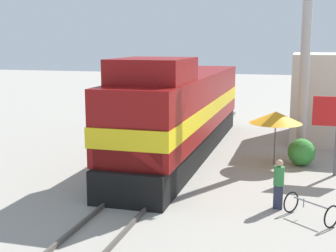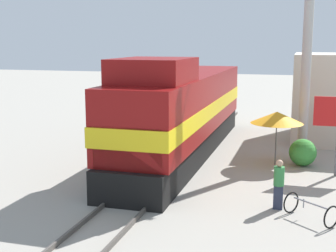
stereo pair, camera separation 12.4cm
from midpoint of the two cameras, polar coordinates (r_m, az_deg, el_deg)
name	(u,v)px [view 1 (the left image)]	position (r m, az deg, el deg)	size (l,w,h in m)	color
ground_plane	(164,171)	(19.71, -0.63, -5.56)	(120.00, 120.00, 0.00)	gray
rail_near	(148,168)	(19.90, -2.63, -5.19)	(0.08, 33.39, 0.15)	#4C4742
rail_far	(181,171)	(19.51, 1.40, -5.50)	(0.08, 33.39, 0.15)	#4C4742
locomotive	(181,112)	(22.04, 1.49, 1.67)	(2.88, 16.15, 4.77)	black
utility_pole	(306,34)	(22.18, 16.36, 10.69)	(1.80, 0.43, 11.29)	#B2B2AD
vendor_umbrella	(276,117)	(20.89, 12.84, 1.03)	(2.28, 2.28, 2.38)	#4C4C4C
shrub_cluster	(301,152)	(21.32, 15.80, -3.09)	(1.19, 1.19, 1.19)	#388C38
person_bystander	(279,182)	(15.63, 13.12, -6.70)	(0.34, 0.34, 1.65)	#2D3347
bicycle	(310,209)	(15.08, 16.74, -9.64)	(1.65, 1.54, 0.69)	black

